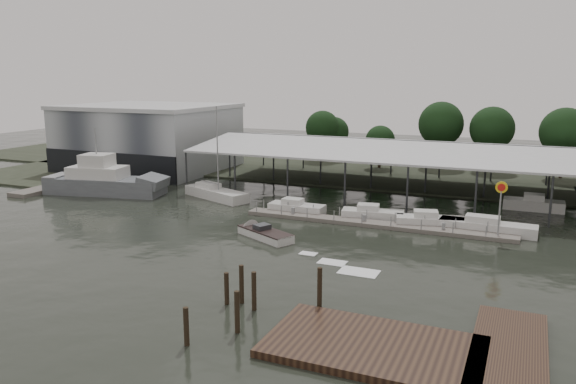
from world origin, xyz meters
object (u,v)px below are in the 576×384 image
at_px(speedboat_underway, 262,233).
at_px(grey_trawler, 106,182).
at_px(shell_fuel_sign, 501,199).
at_px(white_sailboat, 215,193).

bearing_deg(speedboat_underway, grey_trawler, 7.37).
bearing_deg(shell_fuel_sign, speedboat_underway, -158.44).
distance_m(shell_fuel_sign, white_sailboat, 34.17).
height_order(shell_fuel_sign, speedboat_underway, shell_fuel_sign).
xyz_separation_m(shell_fuel_sign, white_sailboat, (-33.66, 4.82, -3.29)).
relative_size(shell_fuel_sign, white_sailboat, 0.47).
relative_size(shell_fuel_sign, speedboat_underway, 0.33).
bearing_deg(speedboat_underway, shell_fuel_sign, -131.52).
xyz_separation_m(white_sailboat, speedboat_underway, (12.88, -13.03, -0.25)).
bearing_deg(shell_fuel_sign, white_sailboat, 171.86).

